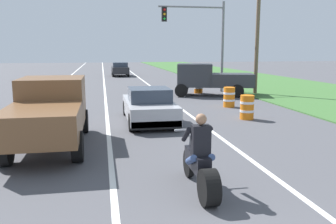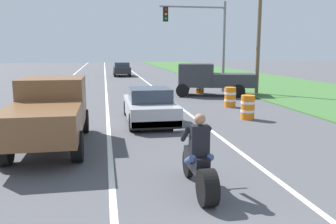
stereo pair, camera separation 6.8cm
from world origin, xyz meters
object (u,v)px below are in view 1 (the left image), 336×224
Objects in this scene: sports_car_silver at (149,106)px; construction_barrel_mid at (229,97)px; pickup_truck_left_lane_brown at (49,110)px; traffic_light_mast_near at (203,32)px; pickup_truck_right_shoulder_dark_grey at (210,78)px; construction_barrel_far at (198,86)px; distant_car_far_ahead at (120,69)px; construction_barrel_nearest at (247,107)px; motorcycle_with_rider at (200,164)px.

sports_car_silver is 5.35m from construction_barrel_mid.
traffic_light_mast_near is (8.25, 12.66, 2.88)m from pickup_truck_left_lane_brown.
pickup_truck_left_lane_brown is at bearing -127.37° from pickup_truck_right_shoulder_dark_grey.
construction_barrel_far is 0.25× the size of distant_car_far_ahead.
sports_car_silver is 25.58m from distant_car_far_ahead.
construction_barrel_mid is at bearing -94.10° from traffic_light_mast_near.
distant_car_far_ahead is at bearing 98.57° from construction_barrel_nearest.
pickup_truck_right_shoulder_dark_grey reaches higher than distant_car_far_ahead.
construction_barrel_mid is (4.44, 2.98, -0.13)m from sports_car_silver.
construction_barrel_far is at bearing 57.02° from pickup_truck_left_lane_brown.
sports_car_silver reaches higher than construction_barrel_nearest.
sports_car_silver is 4.61m from pickup_truck_left_lane_brown.
pickup_truck_right_shoulder_dark_grey is 5.14× the size of construction_barrel_nearest.
construction_barrel_far is (-0.44, -0.63, -3.49)m from traffic_light_mast_near.
construction_barrel_mid is at bearing 66.95° from motorcycle_with_rider.
traffic_light_mast_near is at bearing 56.92° from pickup_truck_left_lane_brown.
traffic_light_mast_near reaches higher than construction_barrel_mid.
construction_barrel_nearest is 0.25× the size of distant_car_far_ahead.
motorcycle_with_rider is at bearing -89.44° from sports_car_silver.
construction_barrel_nearest is 9.08m from construction_barrel_far.
pickup_truck_right_shoulder_dark_grey is 3.50m from traffic_light_mast_near.
construction_barrel_mid is (-0.47, -6.53, -3.49)m from traffic_light_mast_near.
motorcycle_with_rider is 0.51× the size of sports_car_silver.
construction_barrel_nearest is 1.00× the size of construction_barrel_mid.
pickup_truck_right_shoulder_dark_grey is at bearing 72.25° from motorcycle_with_rider.
distant_car_far_ahead reaches higher than sports_car_silver.
traffic_light_mast_near is (4.84, 16.80, 3.40)m from motorcycle_with_rider.
construction_barrel_far is (0.42, 9.07, 0.00)m from construction_barrel_nearest.
motorcycle_with_rider is 0.55× the size of distant_car_far_ahead.
pickup_truck_left_lane_brown reaches higher than construction_barrel_mid.
pickup_truck_left_lane_brown reaches higher than motorcycle_with_rider.
distant_car_far_ahead is at bearing 89.83° from motorcycle_with_rider.
construction_barrel_mid is 1.00× the size of construction_barrel_far.
motorcycle_with_rider is at bearing -119.30° from construction_barrel_nearest.
motorcycle_with_rider is at bearing -113.05° from construction_barrel_mid.
construction_barrel_nearest and construction_barrel_far have the same top height.
pickup_truck_left_lane_brown and pickup_truck_right_shoulder_dark_grey have the same top height.
motorcycle_with_rider is 0.37× the size of traffic_light_mast_near.
pickup_truck_right_shoulder_dark_grey reaches higher than construction_barrel_mid.
pickup_truck_right_shoulder_dark_grey reaches higher than sports_car_silver.
traffic_light_mast_near is 17.06m from distant_car_far_ahead.
pickup_truck_right_shoulder_dark_grey reaches higher than construction_barrel_nearest.
construction_barrel_nearest is at bearing -81.43° from distant_car_far_ahead.
pickup_truck_right_shoulder_dark_grey is 18.64m from distant_car_far_ahead.
traffic_light_mast_near is 3.57m from construction_barrel_far.
pickup_truck_left_lane_brown is 7.98m from construction_barrel_nearest.
distant_car_far_ahead is (3.50, 28.72, -0.33)m from pickup_truck_left_lane_brown.
construction_barrel_far is (-0.35, 1.35, -0.60)m from pickup_truck_right_shoulder_dark_grey.
distant_car_far_ahead is (-4.27, 22.60, 0.27)m from construction_barrel_mid.
construction_barrel_nearest is (4.05, -0.19, -0.13)m from sports_car_silver.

